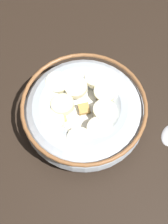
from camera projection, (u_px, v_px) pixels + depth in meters
The scene contains 2 objects.
ground_plane at pixel (84, 123), 49.60cm from camera, with size 110.53×110.53×2.00cm, color black.
cereal_bowl at pixel (84, 112), 45.96cm from camera, with size 18.73×18.73×5.84cm.
Camera 1 is at (14.20, -14.84, 44.18)cm, focal length 48.25 mm.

